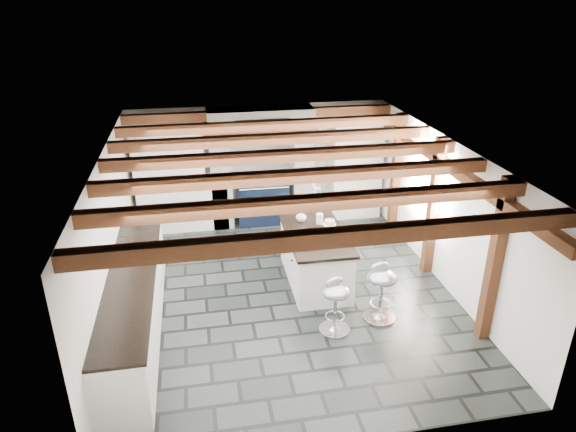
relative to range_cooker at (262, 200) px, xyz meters
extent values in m
plane|color=black|center=(0.00, -2.68, -0.47)|extent=(6.00, 6.00, 0.00)
plane|color=white|center=(0.00, 0.32, 0.68)|extent=(5.00, 0.00, 5.00)
plane|color=white|center=(-2.50, -2.68, 0.68)|extent=(0.00, 6.00, 6.00)
plane|color=white|center=(2.50, -2.68, 0.68)|extent=(0.00, 6.00, 6.00)
plane|color=white|center=(0.00, -2.68, 1.83)|extent=(6.00, 6.00, 0.00)
cube|color=white|center=(-0.80, 0.02, 0.48)|extent=(0.40, 0.60, 1.90)
cube|color=white|center=(0.80, 0.02, 0.48)|extent=(0.40, 0.60, 1.90)
cube|color=brown|center=(0.00, 0.02, 1.52)|extent=(2.10, 0.65, 0.18)
cube|color=white|center=(0.00, 0.02, 1.68)|extent=(2.00, 0.60, 0.31)
cube|color=black|center=(0.00, -0.30, 1.58)|extent=(1.00, 0.03, 0.22)
cube|color=silver|center=(0.00, -0.31, 1.58)|extent=(0.90, 0.01, 0.14)
cube|color=white|center=(-1.75, 0.02, 0.53)|extent=(1.30, 0.58, 2.00)
cube|color=white|center=(1.90, 0.02, 0.53)|extent=(1.00, 0.58, 2.00)
cube|color=white|center=(-2.20, -3.28, -0.03)|extent=(0.60, 3.80, 0.88)
cube|color=black|center=(-2.20, -3.28, 0.43)|extent=(0.64, 3.80, 0.04)
cube|color=white|center=(-1.05, 0.02, -0.03)|extent=(0.70, 0.60, 0.88)
cube|color=black|center=(-1.05, 0.02, 0.43)|extent=(0.74, 0.64, 0.04)
cube|color=brown|center=(2.42, -2.68, 1.48)|extent=(0.15, 5.80, 0.14)
plane|color=white|center=(2.48, -2.08, 1.08)|extent=(0.00, 0.90, 0.90)
cube|color=brown|center=(0.00, -5.28, 1.74)|extent=(5.00, 0.16, 0.16)
cube|color=brown|center=(0.00, -4.41, 1.74)|extent=(5.00, 0.16, 0.16)
cube|color=brown|center=(0.00, -3.54, 1.74)|extent=(5.00, 0.16, 0.16)
cube|color=brown|center=(0.00, -2.68, 1.74)|extent=(5.00, 0.16, 0.16)
cube|color=brown|center=(0.00, -1.81, 1.74)|extent=(5.00, 0.16, 0.16)
cube|color=brown|center=(0.00, -0.94, 1.74)|extent=(5.00, 0.16, 0.16)
cube|color=brown|center=(0.00, -0.08, 1.74)|extent=(5.00, 0.16, 0.16)
cube|color=brown|center=(2.42, -4.28, 0.68)|extent=(0.15, 0.15, 2.30)
cube|color=brown|center=(2.42, -2.48, 0.68)|extent=(0.15, 0.15, 2.30)
cube|color=brown|center=(2.42, -0.88, 0.68)|extent=(0.15, 0.15, 2.30)
cylinder|color=black|center=(0.45, -2.73, 1.46)|extent=(0.01, 0.01, 0.56)
cylinder|color=white|center=(0.45, -2.73, 1.13)|extent=(0.09, 0.09, 0.22)
cylinder|color=black|center=(0.50, -2.43, 1.46)|extent=(0.01, 0.01, 0.56)
cylinder|color=white|center=(0.50, -2.43, 1.13)|extent=(0.09, 0.09, 0.22)
cylinder|color=black|center=(0.55, -2.13, 1.46)|extent=(0.01, 0.01, 0.56)
cylinder|color=white|center=(0.55, -2.13, 1.13)|extent=(0.09, 0.09, 0.22)
cube|color=black|center=(0.00, 0.00, -0.02)|extent=(1.00, 0.60, 0.90)
ellipsoid|color=silver|center=(-0.25, 0.00, 0.46)|extent=(0.28, 0.28, 0.11)
ellipsoid|color=silver|center=(0.25, 0.00, 0.46)|extent=(0.28, 0.28, 0.11)
cylinder|color=silver|center=(0.00, -0.32, 0.35)|extent=(0.95, 0.03, 0.03)
cube|color=black|center=(-0.25, -0.30, -0.02)|extent=(0.35, 0.02, 0.30)
cube|color=black|center=(0.25, -0.30, -0.02)|extent=(0.35, 0.02, 0.30)
cube|color=white|center=(0.51, -2.45, -0.06)|extent=(0.85, 1.68, 0.82)
cube|color=black|center=(0.51, -2.45, 0.37)|extent=(0.93, 1.75, 0.05)
imported|color=white|center=(0.37, -1.99, 0.48)|extent=(0.17, 0.17, 0.18)
ellipsoid|color=#C65A1C|center=(0.37, -1.99, 0.63)|extent=(0.19, 0.19, 0.11)
cylinder|color=white|center=(0.65, -2.13, 0.48)|extent=(0.11, 0.11, 0.17)
imported|color=white|center=(0.60, -2.55, 0.43)|extent=(0.24, 0.24, 0.06)
cylinder|color=white|center=(0.74, -2.41, 0.44)|extent=(0.05, 0.05, 0.09)
cylinder|color=white|center=(0.74, -2.41, 0.50)|extent=(0.20, 0.20, 0.01)
cylinder|color=#CEAF8A|center=(0.74, -2.41, 0.53)|extent=(0.16, 0.16, 0.06)
cylinder|color=silver|center=(1.18, -3.64, -0.45)|extent=(0.46, 0.46, 0.03)
cone|color=silver|center=(1.18, -3.64, -0.40)|extent=(0.21, 0.21, 0.08)
cylinder|color=silver|center=(1.18, -3.64, -0.12)|extent=(0.05, 0.05, 0.58)
torus|color=silver|center=(1.18, -3.64, -0.21)|extent=(0.30, 0.30, 0.02)
ellipsoid|color=gray|center=(1.18, -3.64, 0.21)|extent=(0.47, 0.47, 0.19)
ellipsoid|color=gray|center=(1.17, -3.54, 0.31)|extent=(0.31, 0.15, 0.16)
cylinder|color=silver|center=(0.47, -3.80, -0.45)|extent=(0.43, 0.43, 0.03)
cone|color=silver|center=(0.47, -3.80, -0.41)|extent=(0.20, 0.20, 0.08)
cylinder|color=silver|center=(0.47, -3.80, -0.14)|extent=(0.05, 0.05, 0.54)
torus|color=silver|center=(0.47, -3.80, -0.23)|extent=(0.27, 0.27, 0.02)
ellipsoid|color=gray|center=(0.47, -3.80, 0.16)|extent=(0.49, 0.49, 0.18)
ellipsoid|color=gray|center=(0.44, -3.71, 0.26)|extent=(0.29, 0.19, 0.15)
camera|label=1|loc=(-1.23, -9.44, 3.90)|focal=32.00mm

